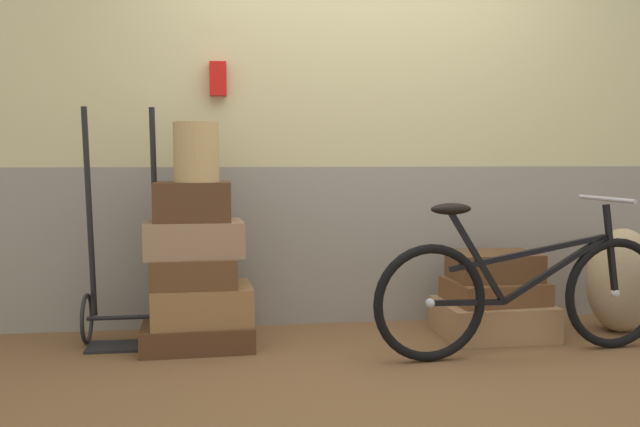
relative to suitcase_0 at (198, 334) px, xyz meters
The scene contains 14 objects.
ground 1.07m from the suitcase_0, 18.63° to the right, with size 10.15×5.20×0.06m, color brown.
station_building 1.73m from the suitcase_0, 26.51° to the left, with size 8.15×0.74×2.74m.
suitcase_0 is the anchor object (origin of this frame).
suitcase_1 0.17m from the suitcase_0, 36.04° to the right, with size 0.55×0.38×0.21m, color olive.
suitcase_2 0.36m from the suitcase_0, 135.38° to the right, with size 0.46×0.36×0.16m, color brown.
suitcase_3 0.53m from the suitcase_0, 128.03° to the left, with size 0.54×0.37×0.19m, color #937051.
suitcase_4 0.74m from the suitcase_0, 131.32° to the left, with size 0.41×0.30×0.22m, color #4C2D19.
suitcase_5 1.72m from the suitcase_0, ahead, with size 0.63×0.50×0.20m, color #9E754C.
suitcase_6 1.74m from the suitcase_0, ahead, with size 0.53×0.42×0.13m, color brown.
suitcase_7 1.77m from the suitcase_0, ahead, with size 0.49×0.36×0.16m, color brown.
wicker_basket 1.01m from the suitcase_0, 29.94° to the left, with size 0.25×0.25×0.33m, color tan.
luggage_trolley 0.49m from the suitcase_0, 165.03° to the left, with size 0.44×0.36×1.33m.
burlap_sack 2.53m from the suitcase_0, ahead, with size 0.42×0.35×0.63m, color tan.
bicycle 1.80m from the suitcase_0, 13.27° to the right, with size 1.70×0.46×0.84m.
Camera 1 is at (-0.84, -3.41, 1.05)m, focal length 37.81 mm.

